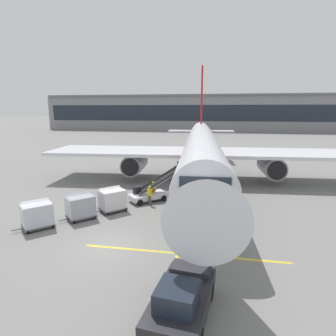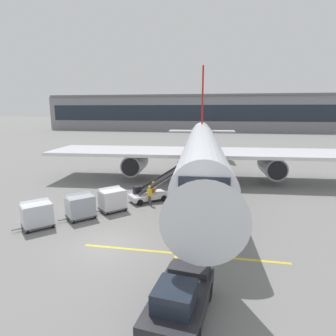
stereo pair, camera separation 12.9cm
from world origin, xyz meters
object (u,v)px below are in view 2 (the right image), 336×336
(pushback_tug, at_px, (179,299))
(ground_crew_by_carts, at_px, (153,189))
(baggage_cart_third, at_px, (37,214))
(ground_crew_by_loader, at_px, (150,194))
(belt_loader, at_px, (151,191))
(baggage_cart_second, at_px, (80,206))
(baggage_cart_lead, at_px, (112,199))
(parked_airplane, at_px, (202,148))
(safety_cone_engine_keepout, at_px, (152,184))

(pushback_tug, distance_m, ground_crew_by_carts, 15.22)
(baggage_cart_third, bearing_deg, ground_crew_by_loader, 42.28)
(belt_loader, relative_size, baggage_cart_second, 1.90)
(belt_loader, bearing_deg, ground_crew_by_carts, 53.63)
(baggage_cart_lead, bearing_deg, ground_crew_by_loader, 35.12)
(baggage_cart_second, bearing_deg, belt_loader, 50.34)
(parked_airplane, distance_m, pushback_tug, 23.17)
(parked_airplane, bearing_deg, baggage_cart_third, -123.33)
(ground_crew_by_carts, bearing_deg, baggage_cart_second, -129.50)
(ground_crew_by_loader, bearing_deg, baggage_cart_lead, -144.88)
(baggage_cart_second, height_order, ground_crew_by_carts, baggage_cart_second)
(parked_airplane, relative_size, baggage_cart_lead, 17.96)
(pushback_tug, relative_size, ground_crew_by_loader, 2.65)
(ground_crew_by_loader, distance_m, safety_cone_engine_keepout, 5.97)
(ground_crew_by_carts, bearing_deg, parked_airplane, 65.34)
(pushback_tug, xyz_separation_m, ground_crew_by_loader, (-4.46, 13.04, 0.17))
(parked_airplane, distance_m, baggage_cart_lead, 13.81)
(parked_airplane, xyz_separation_m, safety_cone_engine_keepout, (-5.07, -4.12, -3.43))
(ground_crew_by_loader, bearing_deg, ground_crew_by_carts, 90.36)
(parked_airplane, xyz_separation_m, baggage_cart_lead, (-6.56, -11.83, -2.76))
(baggage_cart_second, xyz_separation_m, ground_crew_by_carts, (4.47, 5.42, -0.00))
(parked_airplane, xyz_separation_m, ground_crew_by_carts, (-3.87, -8.43, -2.77))
(baggage_cart_lead, relative_size, ground_crew_by_carts, 1.46)
(belt_loader, distance_m, safety_cone_engine_keepout, 4.72)
(baggage_cart_second, relative_size, baggage_cart_third, 1.00)
(ground_crew_by_loader, relative_size, safety_cone_engine_keepout, 2.57)
(baggage_cart_second, height_order, baggage_cart_third, same)
(baggage_cart_lead, bearing_deg, baggage_cart_second, -131.45)
(baggage_cart_second, bearing_deg, baggage_cart_lead, 48.55)
(baggage_cart_lead, xyz_separation_m, baggage_cart_second, (-1.78, -2.01, 0.00))
(baggage_cart_lead, relative_size, baggage_cart_third, 1.00)
(parked_airplane, distance_m, baggage_cart_third, 19.33)
(belt_loader, relative_size, safety_cone_engine_keepout, 7.13)
(parked_airplane, bearing_deg, ground_crew_by_carts, -114.66)
(belt_loader, relative_size, baggage_cart_lead, 1.90)
(baggage_cart_lead, bearing_deg, ground_crew_by_carts, 51.71)
(parked_airplane, relative_size, baggage_cart_second, 17.96)
(baggage_cart_second, bearing_deg, ground_crew_by_carts, 50.50)
(pushback_tug, relative_size, safety_cone_engine_keepout, 6.81)
(baggage_cart_third, height_order, safety_cone_engine_keepout, baggage_cart_third)
(pushback_tug, bearing_deg, ground_crew_by_loader, 108.88)
(parked_airplane, bearing_deg, pushback_tug, -88.51)
(belt_loader, xyz_separation_m, baggage_cart_lead, (-2.49, -3.13, 0.14))
(parked_airplane, relative_size, pushback_tug, 9.90)
(baggage_cart_second, relative_size, pushback_tug, 0.55)
(ground_crew_by_loader, bearing_deg, baggage_cart_third, -137.72)
(belt_loader, distance_m, ground_crew_by_loader, 1.26)
(baggage_cart_second, distance_m, baggage_cart_third, 3.05)
(parked_airplane, relative_size, ground_crew_by_carts, 26.24)
(baggage_cart_lead, distance_m, baggage_cart_second, 2.69)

